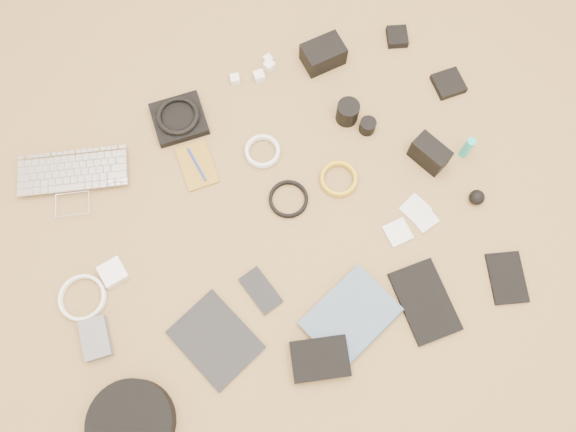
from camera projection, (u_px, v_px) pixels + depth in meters
name	position (u px, v px, depth m)	size (l,w,h in m)	color
laptop	(74.00, 187.00, 1.70)	(0.33, 0.23, 0.03)	#BBBCC0
headphone_pouch	(179.00, 119.00, 1.77)	(0.16, 0.15, 0.03)	black
headphones	(178.00, 116.00, 1.75)	(0.14, 0.14, 0.02)	black
charger_a	(235.00, 79.00, 1.82)	(0.03, 0.03, 0.03)	white
charger_b	(259.00, 76.00, 1.82)	(0.03, 0.03, 0.03)	white
charger_c	(268.00, 59.00, 1.84)	(0.03, 0.03, 0.02)	white
charger_d	(269.00, 66.00, 1.83)	(0.03, 0.03, 0.03)	white
dslr_camera	(323.00, 54.00, 1.82)	(0.13, 0.09, 0.08)	black
lens_pouch	(397.00, 37.00, 1.87)	(0.07, 0.07, 0.03)	black
notebook_olive	(197.00, 165.00, 1.74)	(0.10, 0.15, 0.01)	olive
pen_blue	(197.00, 164.00, 1.73)	(0.01, 0.01, 0.12)	#142EA6
cable_white_a	(263.00, 152.00, 1.75)	(0.11, 0.11, 0.01)	white
lens_a	(348.00, 112.00, 1.75)	(0.07, 0.07, 0.08)	black
lens_b	(368.00, 126.00, 1.76)	(0.05, 0.05, 0.05)	black
card_reader	(448.00, 84.00, 1.82)	(0.09, 0.09, 0.02)	black
power_brick	(113.00, 273.00, 1.62)	(0.07, 0.07, 0.03)	white
cable_white_b	(83.00, 298.00, 1.61)	(0.14, 0.14, 0.01)	white
cable_black	(288.00, 200.00, 1.70)	(0.12, 0.12, 0.01)	black
cable_yellow	(338.00, 180.00, 1.72)	(0.12, 0.12, 0.01)	gold
flash	(430.00, 154.00, 1.70)	(0.06, 0.11, 0.09)	black
lens_cleaner	(467.00, 148.00, 1.71)	(0.03, 0.03, 0.09)	#1AADA7
battery_charger	(96.00, 338.00, 1.56)	(0.07, 0.11, 0.03)	#5A5B5F
tablet	(216.00, 340.00, 1.57)	(0.18, 0.23, 0.01)	black
phone	(261.00, 291.00, 1.61)	(0.07, 0.13, 0.01)	black
filter_case_left	(398.00, 233.00, 1.67)	(0.07, 0.07, 0.01)	silver
filter_case_mid	(415.00, 209.00, 1.69)	(0.07, 0.07, 0.01)	silver
filter_case_right	(424.00, 219.00, 1.68)	(0.07, 0.07, 0.01)	silver
air_blower	(477.00, 197.00, 1.68)	(0.05, 0.05, 0.05)	black
headphone_case	(131.00, 423.00, 1.48)	(0.23, 0.23, 0.06)	black
drive_case	(320.00, 359.00, 1.54)	(0.16, 0.11, 0.04)	black
paperback	(374.00, 341.00, 1.56)	(0.18, 0.24, 0.02)	#425770
notebook_black_a	(425.00, 301.00, 1.60)	(0.14, 0.22, 0.02)	black
notebook_black_b	(507.00, 278.00, 1.62)	(0.10, 0.15, 0.01)	black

